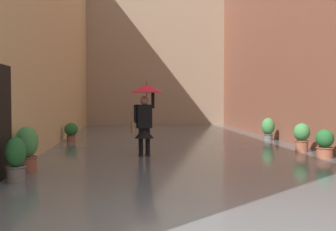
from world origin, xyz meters
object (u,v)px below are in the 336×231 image
(potted_plant_far_right, at_px, (71,131))
(potted_plant_mid_right, at_px, (16,161))
(potted_plant_near_left, at_px, (302,137))
(potted_plant_mid_left, at_px, (268,129))
(potted_plant_far_left, at_px, (325,144))
(potted_plant_near_right, at_px, (27,149))
(person_wading, at_px, (145,107))

(potted_plant_far_right, bearing_deg, potted_plant_mid_right, 90.03)
(potted_plant_near_left, height_order, potted_plant_mid_left, same)
(potted_plant_mid_right, relative_size, potted_plant_far_left, 1.10)
(potted_plant_mid_left, xyz_separation_m, potted_plant_near_right, (7.01, 5.85, 0.04))
(potted_plant_mid_left, height_order, potted_plant_far_left, potted_plant_mid_left)
(potted_plant_mid_right, xyz_separation_m, potted_plant_far_left, (-6.94, -2.46, -0.04))
(potted_plant_near_left, xyz_separation_m, potted_plant_near_right, (6.90, 2.63, 0.04))
(potted_plant_mid_right, bearing_deg, potted_plant_near_left, -151.78)
(potted_plant_mid_right, xyz_separation_m, potted_plant_near_right, (0.05, -1.04, 0.08))
(person_wading, relative_size, potted_plant_near_left, 2.28)
(potted_plant_mid_left, bearing_deg, potted_plant_far_left, 89.76)
(potted_plant_far_left, xyz_separation_m, potted_plant_near_right, (6.99, 1.41, 0.12))
(potted_plant_mid_left, relative_size, potted_plant_far_left, 1.10)
(potted_plant_near_left, height_order, potted_plant_mid_right, same)
(potted_plant_near_left, relative_size, potted_plant_mid_right, 1.00)
(person_wading, height_order, potted_plant_near_right, person_wading)
(person_wading, xyz_separation_m, potted_plant_near_right, (2.49, 2.15, -0.80))
(potted_plant_far_right, xyz_separation_m, potted_plant_far_left, (-6.94, 4.84, -0.00))
(person_wading, relative_size, potted_plant_far_left, 2.52)
(potted_plant_near_left, relative_size, potted_plant_far_left, 1.10)
(potted_plant_far_right, xyz_separation_m, potted_plant_mid_left, (-6.96, 0.41, 0.08))
(potted_plant_near_left, bearing_deg, potted_plant_far_right, -27.85)
(person_wading, relative_size, potted_plant_mid_left, 2.29)
(potted_plant_mid_left, distance_m, potted_plant_near_right, 9.13)
(potted_plant_mid_right, bearing_deg, potted_plant_far_right, -89.97)
(potted_plant_mid_right, height_order, potted_plant_far_right, potted_plant_mid_right)
(potted_plant_mid_left, bearing_deg, potted_plant_mid_right, 44.73)
(potted_plant_near_left, relative_size, potted_plant_near_right, 0.88)
(potted_plant_far_right, relative_size, potted_plant_far_left, 0.90)
(potted_plant_mid_right, distance_m, potted_plant_far_left, 7.36)
(potted_plant_mid_right, height_order, potted_plant_far_left, potted_plant_mid_right)
(potted_plant_far_left, bearing_deg, potted_plant_near_left, -85.86)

